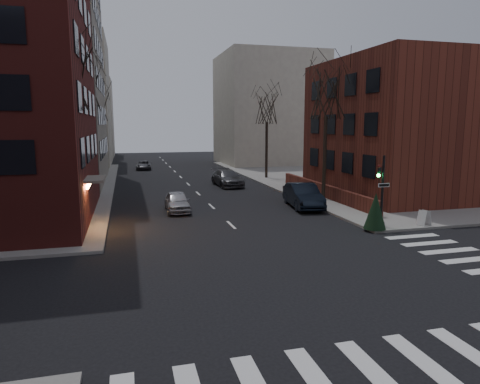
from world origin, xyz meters
The scene contains 21 objects.
ground centered at (0.00, 0.00, 0.00)m, with size 160.00×160.00×0.00m, color black.
sidewalk_far_right centered at (29.00, 30.00, 0.07)m, with size 44.00×44.00×0.15m, color gray.
building_right_brick centered at (16.50, 19.00, 5.50)m, with size 12.00×14.00×11.00m, color maroon.
low_wall_right centered at (9.30, 19.00, 0.65)m, with size 0.35×16.00×1.00m, color maroon.
building_distant_la centered at (-15.00, 55.00, 9.00)m, with size 14.00×16.00×18.00m, color beige.
building_distant_ra centered at (15.00, 50.00, 8.00)m, with size 14.00×14.00×16.00m, color beige.
building_distant_lb centered at (-13.00, 72.00, 7.00)m, with size 10.00×12.00×14.00m, color beige.
traffic_signal centered at (7.94, 8.99, 1.91)m, with size 0.76×0.44×4.00m.
tree_left_a centered at (-8.80, 14.00, 8.47)m, with size 4.18×4.18×10.26m.
tree_left_b centered at (-8.80, 26.00, 8.91)m, with size 4.40×4.40×10.80m.
tree_left_c centered at (-8.80, 40.00, 8.03)m, with size 3.96×3.96×9.72m.
tree_right_a centered at (8.80, 18.00, 8.03)m, with size 3.96×3.96×9.72m.
tree_right_b centered at (8.80, 32.00, 7.59)m, with size 3.74×3.74×9.18m.
streetlamp_near centered at (-8.20, 22.00, 4.24)m, with size 0.36×0.36×6.28m.
streetlamp_far centered at (-8.20, 42.00, 4.24)m, with size 0.36×0.36×6.28m.
parked_sedan centered at (6.20, 15.90, 0.86)m, with size 1.81×5.19×1.71m, color black.
car_lane_silver centered at (-2.59, 16.83, 0.67)m, with size 1.58×3.93×1.34m, color #A4A4A9.
car_lane_gray centered at (3.45, 27.75, 0.77)m, with size 2.17×5.34×1.55m, color #3E3E43.
car_lane_far centered at (-3.68, 45.41, 0.57)m, with size 1.88×4.08×1.13m, color #3F3F44.
sandwich_board centered at (10.49, 8.52, 0.59)m, with size 0.39×0.54×0.87m, color silver.
evergreen_shrub centered at (7.30, 8.50, 1.16)m, with size 1.21×1.21×2.01m, color black.
Camera 1 is at (-5.79, -11.82, 5.84)m, focal length 32.00 mm.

